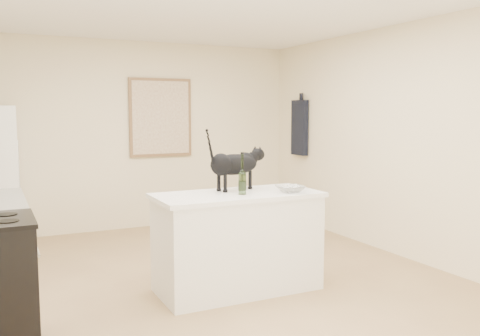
% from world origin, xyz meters
% --- Properties ---
extents(floor, '(5.50, 5.50, 0.00)m').
position_xyz_m(floor, '(0.00, 0.00, 0.00)').
color(floor, tan).
rests_on(floor, ground).
extents(ceiling, '(5.50, 5.50, 0.00)m').
position_xyz_m(ceiling, '(0.00, 0.00, 2.60)').
color(ceiling, white).
rests_on(ceiling, ground).
extents(wall_back, '(4.50, 0.00, 4.50)m').
position_xyz_m(wall_back, '(0.00, 2.75, 1.30)').
color(wall_back, beige).
rests_on(wall_back, ground).
extents(wall_front, '(4.50, 0.00, 4.50)m').
position_xyz_m(wall_front, '(0.00, -2.75, 1.30)').
color(wall_front, beige).
rests_on(wall_front, ground).
extents(wall_right, '(0.00, 5.50, 5.50)m').
position_xyz_m(wall_right, '(2.25, 0.00, 1.30)').
color(wall_right, beige).
rests_on(wall_right, ground).
extents(island_base, '(1.44, 0.67, 0.86)m').
position_xyz_m(island_base, '(0.10, -0.20, 0.43)').
color(island_base, white).
rests_on(island_base, floor).
extents(island_top, '(1.50, 0.70, 0.04)m').
position_xyz_m(island_top, '(0.10, -0.20, 0.88)').
color(island_top, white).
rests_on(island_top, island_base).
extents(artwork_frame, '(0.90, 0.03, 1.10)m').
position_xyz_m(artwork_frame, '(0.30, 2.72, 1.55)').
color(artwork_frame, brown).
rests_on(artwork_frame, wall_back).
extents(artwork_canvas, '(0.82, 0.00, 1.02)m').
position_xyz_m(artwork_canvas, '(0.30, 2.70, 1.55)').
color(artwork_canvas, beige).
rests_on(artwork_canvas, wall_back).
extents(hanging_garment, '(0.08, 0.34, 0.80)m').
position_xyz_m(hanging_garment, '(2.19, 2.05, 1.40)').
color(hanging_garment, black).
rests_on(hanging_garment, wall_right).
extents(black_cat, '(0.64, 0.34, 0.43)m').
position_xyz_m(black_cat, '(0.14, -0.03, 1.12)').
color(black_cat, black).
rests_on(black_cat, island_top).
extents(wine_bottle, '(0.07, 0.07, 0.33)m').
position_xyz_m(wine_bottle, '(0.10, -0.29, 1.06)').
color(wine_bottle, '#2F5522').
rests_on(wine_bottle, island_top).
extents(glass_bowl, '(0.29, 0.29, 0.06)m').
position_xyz_m(glass_bowl, '(0.54, -0.38, 0.93)').
color(glass_bowl, white).
rests_on(glass_bowl, island_top).
extents(fridge_paper, '(0.01, 0.13, 0.16)m').
position_xyz_m(fridge_paper, '(-1.60, 2.38, 1.37)').
color(fridge_paper, silver).
rests_on(fridge_paper, fridge).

